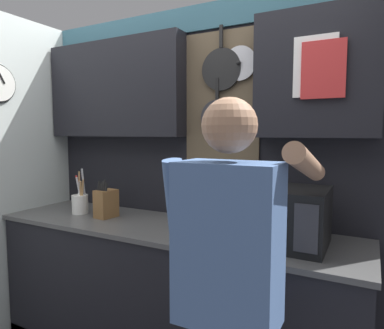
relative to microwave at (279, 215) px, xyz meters
name	(u,v)px	position (x,y,z in m)	size (l,w,h in m)	color
base_cabinet_counter	(167,294)	(-0.74, 0.01, -0.62)	(2.46, 0.65, 0.93)	black
back_wall_unit	(185,136)	(-0.76, 0.30, 0.43)	(3.03, 0.23, 2.41)	black
microwave	(279,215)	(0.00, 0.00, 0.00)	(0.51, 0.40, 0.31)	black
knife_block	(106,203)	(-1.24, 0.00, -0.05)	(0.13, 0.16, 0.28)	brown
utensil_crock	(80,202)	(-1.50, 0.00, -0.07)	(0.12, 0.12, 0.34)	white
person	(229,277)	(-0.02, -0.68, -0.09)	(0.54, 0.65, 1.67)	#383842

